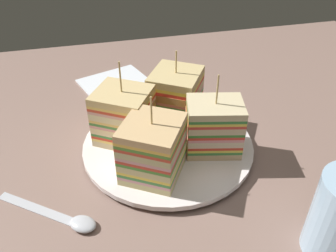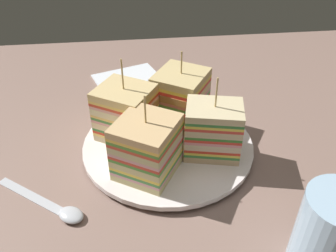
{
  "view_description": "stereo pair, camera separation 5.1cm",
  "coord_description": "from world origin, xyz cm",
  "px_view_note": "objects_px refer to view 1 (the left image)",
  "views": [
    {
      "loc": [
        -9.84,
        -40.02,
        34.32
      ],
      "look_at": [
        0.0,
        0.0,
        4.35
      ],
      "focal_mm": 37.98,
      "sensor_mm": 36.0,
      "label": 1
    },
    {
      "loc": [
        -4.84,
        -40.92,
        34.32
      ],
      "look_at": [
        0.0,
        0.0,
        4.35
      ],
      "focal_mm": 37.98,
      "sensor_mm": 36.0,
      "label": 2
    }
  ],
  "objects_px": {
    "sandwich_wedge_2": "(124,116)",
    "sandwich_wedge_1": "(175,96)",
    "spoon": "(68,219)",
    "sandwich_wedge_0": "(214,127)",
    "chip_pile": "(165,142)",
    "napkin": "(115,82)",
    "plate": "(168,145)",
    "sandwich_wedge_3": "(153,149)"
  },
  "relations": [
    {
      "from": "sandwich_wedge_1",
      "to": "sandwich_wedge_3",
      "type": "xyz_separation_m",
      "value": [
        -0.06,
        -0.11,
        -0.0
      ]
    },
    {
      "from": "sandwich_wedge_3",
      "to": "sandwich_wedge_1",
      "type": "bearing_deg",
      "value": 3.36
    },
    {
      "from": "sandwich_wedge_0",
      "to": "spoon",
      "type": "height_order",
      "value": "sandwich_wedge_0"
    },
    {
      "from": "sandwich_wedge_2",
      "to": "sandwich_wedge_3",
      "type": "bearing_deg",
      "value": -41.04
    },
    {
      "from": "spoon",
      "to": "napkin",
      "type": "bearing_deg",
      "value": 110.35
    },
    {
      "from": "sandwich_wedge_1",
      "to": "napkin",
      "type": "xyz_separation_m",
      "value": [
        -0.08,
        0.16,
        -0.05
      ]
    },
    {
      "from": "plate",
      "to": "napkin",
      "type": "xyz_separation_m",
      "value": [
        -0.05,
        0.22,
        -0.01
      ]
    },
    {
      "from": "plate",
      "to": "sandwich_wedge_3",
      "type": "relative_size",
      "value": 2.15
    },
    {
      "from": "sandwich_wedge_0",
      "to": "chip_pile",
      "type": "relative_size",
      "value": 1.99
    },
    {
      "from": "chip_pile",
      "to": "sandwich_wedge_2",
      "type": "bearing_deg",
      "value": 147.55
    },
    {
      "from": "sandwich_wedge_2",
      "to": "chip_pile",
      "type": "xyz_separation_m",
      "value": [
        0.05,
        -0.03,
        -0.03
      ]
    },
    {
      "from": "spoon",
      "to": "sandwich_wedge_0",
      "type": "bearing_deg",
      "value": 56.82
    },
    {
      "from": "sandwich_wedge_1",
      "to": "sandwich_wedge_2",
      "type": "relative_size",
      "value": 0.93
    },
    {
      "from": "sandwich_wedge_2",
      "to": "sandwich_wedge_1",
      "type": "bearing_deg",
      "value": 52.57
    },
    {
      "from": "plate",
      "to": "chip_pile",
      "type": "xyz_separation_m",
      "value": [
        -0.01,
        -0.01,
        0.01
      ]
    },
    {
      "from": "chip_pile",
      "to": "napkin",
      "type": "relative_size",
      "value": 0.47
    },
    {
      "from": "sandwich_wedge_0",
      "to": "spoon",
      "type": "xyz_separation_m",
      "value": [
        -0.21,
        -0.08,
        -0.05
      ]
    },
    {
      "from": "sandwich_wedge_3",
      "to": "napkin",
      "type": "relative_size",
      "value": 0.93
    },
    {
      "from": "plate",
      "to": "sandwich_wedge_1",
      "type": "bearing_deg",
      "value": 65.75
    },
    {
      "from": "sandwich_wedge_3",
      "to": "spoon",
      "type": "distance_m",
      "value": 0.13
    },
    {
      "from": "plate",
      "to": "sandwich_wedge_2",
      "type": "bearing_deg",
      "value": 155.73
    },
    {
      "from": "sandwich_wedge_3",
      "to": "spoon",
      "type": "height_order",
      "value": "sandwich_wedge_3"
    },
    {
      "from": "sandwich_wedge_1",
      "to": "sandwich_wedge_0",
      "type": "bearing_deg",
      "value": 53.07
    },
    {
      "from": "sandwich_wedge_1",
      "to": "spoon",
      "type": "height_order",
      "value": "sandwich_wedge_1"
    },
    {
      "from": "chip_pile",
      "to": "spoon",
      "type": "distance_m",
      "value": 0.17
    },
    {
      "from": "sandwich_wedge_0",
      "to": "napkin",
      "type": "xyz_separation_m",
      "value": [
        -0.11,
        0.25,
        -0.05
      ]
    },
    {
      "from": "sandwich_wedge_2",
      "to": "spoon",
      "type": "distance_m",
      "value": 0.16
    },
    {
      "from": "sandwich_wedge_1",
      "to": "chip_pile",
      "type": "xyz_separation_m",
      "value": [
        -0.03,
        -0.07,
        -0.03
      ]
    },
    {
      "from": "sandwich_wedge_3",
      "to": "chip_pile",
      "type": "distance_m",
      "value": 0.06
    },
    {
      "from": "sandwich_wedge_2",
      "to": "napkin",
      "type": "xyz_separation_m",
      "value": [
        0.01,
        0.19,
        -0.05
      ]
    },
    {
      "from": "sandwich_wedge_0",
      "to": "sandwich_wedge_2",
      "type": "bearing_deg",
      "value": -11.98
    },
    {
      "from": "chip_pile",
      "to": "napkin",
      "type": "height_order",
      "value": "chip_pile"
    },
    {
      "from": "chip_pile",
      "to": "sandwich_wedge_0",
      "type": "bearing_deg",
      "value": -17.18
    },
    {
      "from": "sandwich_wedge_3",
      "to": "chip_pile",
      "type": "height_order",
      "value": "sandwich_wedge_3"
    },
    {
      "from": "sandwich_wedge_0",
      "to": "chip_pile",
      "type": "distance_m",
      "value": 0.07
    },
    {
      "from": "plate",
      "to": "chip_pile",
      "type": "distance_m",
      "value": 0.02
    },
    {
      "from": "chip_pile",
      "to": "napkin",
      "type": "distance_m",
      "value": 0.23
    },
    {
      "from": "sandwich_wedge_2",
      "to": "sandwich_wedge_3",
      "type": "xyz_separation_m",
      "value": [
        0.03,
        -0.08,
        -0.0
      ]
    },
    {
      "from": "sandwich_wedge_0",
      "to": "sandwich_wedge_3",
      "type": "distance_m",
      "value": 0.1
    },
    {
      "from": "plate",
      "to": "sandwich_wedge_1",
      "type": "xyz_separation_m",
      "value": [
        0.03,
        0.06,
        0.05
      ]
    },
    {
      "from": "sandwich_wedge_0",
      "to": "spoon",
      "type": "relative_size",
      "value": 0.95
    },
    {
      "from": "plate",
      "to": "sandwich_wedge_3",
      "type": "height_order",
      "value": "sandwich_wedge_3"
    }
  ]
}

